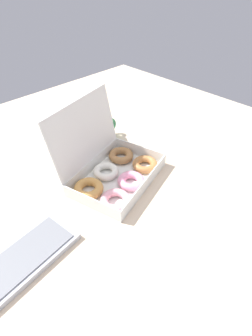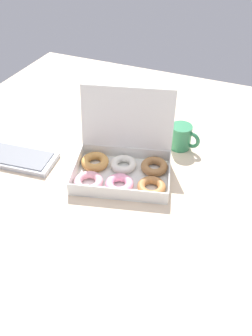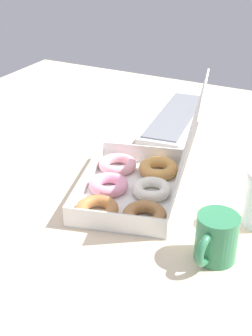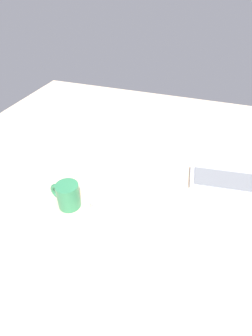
% 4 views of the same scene
% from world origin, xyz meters
% --- Properties ---
extents(ground_plane, '(1.80, 1.80, 0.02)m').
position_xyz_m(ground_plane, '(0.00, 0.00, -0.01)').
color(ground_plane, beige).
extents(donut_box, '(0.39, 0.35, 0.27)m').
position_xyz_m(donut_box, '(-0.02, 0.01, 0.03)').
color(donut_box, white).
rests_on(donut_box, ground_plane).
extents(keyboard, '(0.45, 0.18, 0.02)m').
position_xyz_m(keyboard, '(-0.49, -0.08, 0.01)').
color(keyboard, '#B6BAC3').
rests_on(keyboard, ground_plane).
extents(coffee_mug, '(0.12, 0.08, 0.10)m').
position_xyz_m(coffee_mug, '(0.13, 0.25, 0.05)').
color(coffee_mug, '#307D51').
rests_on(coffee_mug, ground_plane).
extents(glass_jar, '(0.07, 0.07, 0.13)m').
position_xyz_m(glass_jar, '(-0.03, 0.30, 0.07)').
color(glass_jar, silver).
rests_on(glass_jar, ground_plane).
extents(paper_napkin, '(0.15, 0.15, 0.00)m').
position_xyz_m(paper_napkin, '(-0.19, -0.25, 0.00)').
color(paper_napkin, white).
rests_on(paper_napkin, ground_plane).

